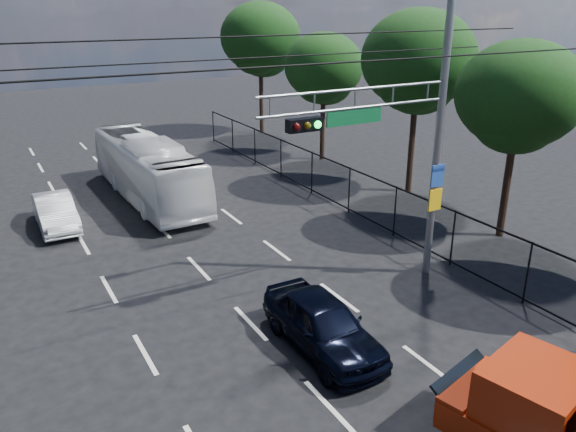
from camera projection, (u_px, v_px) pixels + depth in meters
lane_markings at (179, 247)px, 20.62m from camera, size 6.12×38.00×0.01m
signal_mast at (410, 120)px, 16.31m from camera, size 6.43×0.39×9.50m
utility_wires at (229, 54)px, 13.85m from camera, size 22.00×5.04×0.74m
fence_right at (376, 202)px, 22.27m from camera, size 0.06×34.03×2.00m
tree_right_b at (518, 104)px, 19.95m from camera, size 4.50×4.50×7.31m
tree_right_c at (418, 68)px, 24.86m from camera, size 5.10×5.10×8.29m
tree_right_d at (324, 73)px, 30.68m from camera, size 4.32×4.32×7.02m
tree_right_e at (260, 43)px, 36.89m from camera, size 5.28×5.28×8.58m
navy_hatchback at (323, 324)px, 14.37m from camera, size 1.74×4.22×1.43m
white_bus at (148, 169)px, 25.39m from camera, size 2.56×10.01×2.77m
white_van at (55, 212)px, 22.27m from camera, size 1.39×3.94×1.30m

